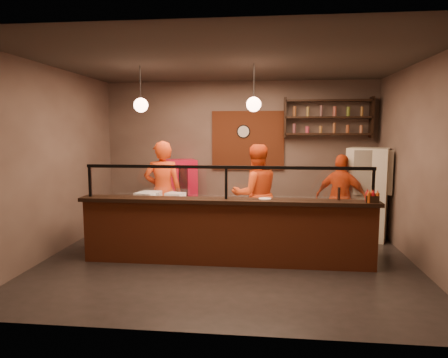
# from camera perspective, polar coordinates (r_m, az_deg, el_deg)

# --- Properties ---
(floor) EXTENTS (6.00, 6.00, 0.00)m
(floor) POSITION_cam_1_polar(r_m,az_deg,el_deg) (6.80, 0.57, -11.26)
(floor) COLOR black
(floor) RESTS_ON ground
(ceiling) EXTENTS (6.00, 6.00, 0.00)m
(ceiling) POSITION_cam_1_polar(r_m,az_deg,el_deg) (6.55, 0.61, 16.39)
(ceiling) COLOR #39322C
(ceiling) RESTS_ON wall_back
(wall_back) EXTENTS (6.00, 0.00, 6.00)m
(wall_back) POSITION_cam_1_polar(r_m,az_deg,el_deg) (8.97, 2.16, 3.60)
(wall_back) COLOR #705E52
(wall_back) RESTS_ON floor
(wall_left) EXTENTS (0.00, 5.00, 5.00)m
(wall_left) POSITION_cam_1_polar(r_m,az_deg,el_deg) (7.40, -23.21, 2.31)
(wall_left) COLOR #705E52
(wall_left) RESTS_ON floor
(wall_right) EXTENTS (0.00, 5.00, 5.00)m
(wall_right) POSITION_cam_1_polar(r_m,az_deg,el_deg) (6.87, 26.35, 1.83)
(wall_right) COLOR #705E52
(wall_right) RESTS_ON floor
(wall_front) EXTENTS (6.00, 0.00, 6.00)m
(wall_front) POSITION_cam_1_polar(r_m,az_deg,el_deg) (4.02, -2.90, -0.62)
(wall_front) COLOR #705E52
(wall_front) RESTS_ON floor
(brick_patch) EXTENTS (1.60, 0.04, 1.30)m
(brick_patch) POSITION_cam_1_polar(r_m,az_deg,el_deg) (8.91, 3.44, 5.50)
(brick_patch) COLOR brown
(brick_patch) RESTS_ON wall_back
(service_counter) EXTENTS (4.60, 0.25, 1.00)m
(service_counter) POSITION_cam_1_polar(r_m,az_deg,el_deg) (6.38, 0.31, -7.83)
(service_counter) COLOR brown
(service_counter) RESTS_ON floor
(counter_ledge) EXTENTS (4.70, 0.37, 0.06)m
(counter_ledge) POSITION_cam_1_polar(r_m,az_deg,el_deg) (6.26, 0.31, -3.14)
(counter_ledge) COLOR black
(counter_ledge) RESTS_ON service_counter
(worktop_cabinet) EXTENTS (4.60, 0.75, 0.85)m
(worktop_cabinet) POSITION_cam_1_polar(r_m,az_deg,el_deg) (6.88, 0.74, -7.37)
(worktop_cabinet) COLOR gray
(worktop_cabinet) RESTS_ON floor
(worktop) EXTENTS (4.60, 0.75, 0.05)m
(worktop) POSITION_cam_1_polar(r_m,az_deg,el_deg) (6.78, 0.75, -3.69)
(worktop) COLOR silver
(worktop) RESTS_ON worktop_cabinet
(sneeze_guard) EXTENTS (4.50, 0.05, 0.52)m
(sneeze_guard) POSITION_cam_1_polar(r_m,az_deg,el_deg) (6.21, 0.32, -0.04)
(sneeze_guard) COLOR white
(sneeze_guard) RESTS_ON counter_ledge
(wall_shelving) EXTENTS (1.84, 0.28, 0.85)m
(wall_shelving) POSITION_cam_1_polar(r_m,az_deg,el_deg) (8.85, 14.61, 8.52)
(wall_shelving) COLOR black
(wall_shelving) RESTS_ON wall_back
(wall_clock) EXTENTS (0.30, 0.04, 0.30)m
(wall_clock) POSITION_cam_1_polar(r_m,az_deg,el_deg) (8.91, 2.80, 6.79)
(wall_clock) COLOR black
(wall_clock) RESTS_ON wall_back
(pendant_left) EXTENTS (0.24, 0.24, 0.77)m
(pendant_left) POSITION_cam_1_polar(r_m,az_deg,el_deg) (6.98, -11.79, 10.31)
(pendant_left) COLOR black
(pendant_left) RESTS_ON ceiling
(pendant_right) EXTENTS (0.24, 0.24, 0.77)m
(pendant_right) POSITION_cam_1_polar(r_m,az_deg,el_deg) (6.65, 4.27, 10.61)
(pendant_right) COLOR black
(pendant_right) RESTS_ON ceiling
(cook_left) EXTENTS (0.79, 0.60, 1.93)m
(cook_left) POSITION_cam_1_polar(r_m,az_deg,el_deg) (7.73, -8.74, -1.76)
(cook_left) COLOR #EA4616
(cook_left) RESTS_ON floor
(cook_mid) EXTENTS (1.09, 0.97, 1.87)m
(cook_mid) POSITION_cam_1_polar(r_m,az_deg,el_deg) (7.48, 4.53, -2.21)
(cook_mid) COLOR #CD4113
(cook_mid) RESTS_ON floor
(cook_right) EXTENTS (1.06, 0.78, 1.68)m
(cook_right) POSITION_cam_1_polar(r_m,az_deg,el_deg) (7.96, 16.39, -2.64)
(cook_right) COLOR #CD3F13
(cook_right) RESTS_ON floor
(fridge) EXTENTS (0.95, 0.92, 1.79)m
(fridge) POSITION_cam_1_polar(r_m,az_deg,el_deg) (8.34, 19.80, -1.95)
(fridge) COLOR beige
(fridge) RESTS_ON floor
(red_cooler) EXTENTS (0.82, 0.79, 1.49)m
(red_cooler) POSITION_cam_1_polar(r_m,az_deg,el_deg) (8.90, -6.20, -2.02)
(red_cooler) COLOR red
(red_cooler) RESTS_ON floor
(pizza_dough) EXTENTS (0.64, 0.64, 0.01)m
(pizza_dough) POSITION_cam_1_polar(r_m,az_deg,el_deg) (6.78, 8.71, -3.50)
(pizza_dough) COLOR beige
(pizza_dough) RESTS_ON worktop
(prep_tub_a) EXTENTS (0.34, 0.28, 0.16)m
(prep_tub_a) POSITION_cam_1_polar(r_m,az_deg,el_deg) (7.11, -10.31, -2.41)
(prep_tub_a) COLOR silver
(prep_tub_a) RESTS_ON worktop
(prep_tub_b) EXTENTS (0.35, 0.31, 0.15)m
(prep_tub_b) POSITION_cam_1_polar(r_m,az_deg,el_deg) (6.99, -6.97, -2.58)
(prep_tub_b) COLOR white
(prep_tub_b) RESTS_ON worktop
(prep_tub_c) EXTENTS (0.39, 0.34, 0.16)m
(prep_tub_c) POSITION_cam_1_polar(r_m,az_deg,el_deg) (7.00, -11.10, -2.58)
(prep_tub_c) COLOR white
(prep_tub_c) RESTS_ON worktop
(rolling_pin) EXTENTS (0.31, 0.13, 0.05)m
(rolling_pin) POSITION_cam_1_polar(r_m,az_deg,el_deg) (7.25, -13.36, -2.76)
(rolling_pin) COLOR gold
(rolling_pin) RESTS_ON worktop
(condiment_caddy) EXTENTS (0.21, 0.17, 0.10)m
(condiment_caddy) POSITION_cam_1_polar(r_m,az_deg,el_deg) (6.36, 20.41, -2.67)
(condiment_caddy) COLOR black
(condiment_caddy) RESTS_ON counter_ledge
(pepper_mill) EXTENTS (0.05, 0.05, 0.20)m
(pepper_mill) POSITION_cam_1_polar(r_m,az_deg,el_deg) (6.38, 16.09, -2.04)
(pepper_mill) COLOR black
(pepper_mill) RESTS_ON counter_ledge
(small_plate) EXTENTS (0.25, 0.25, 0.01)m
(small_plate) POSITION_cam_1_polar(r_m,az_deg,el_deg) (6.27, 5.87, -2.82)
(small_plate) COLOR silver
(small_plate) RESTS_ON counter_ledge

